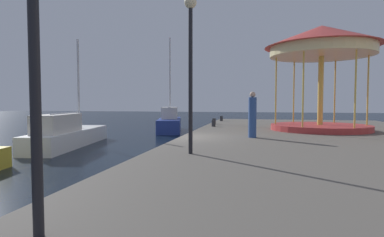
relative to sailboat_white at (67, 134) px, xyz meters
name	(u,v)px	position (x,y,z in m)	size (l,w,h in m)	color
ground_plane	(181,154)	(6.30, -1.09, -0.65)	(120.00, 120.00, 0.00)	black
quay_dock	(335,150)	(12.68, -1.09, -0.25)	(12.75, 29.78, 0.80)	#5B564F
sailboat_white	(67,134)	(0.00, 0.00, 0.00)	(2.73, 7.37, 5.80)	white
sailboat_blue	(170,122)	(2.83, 9.43, 0.09)	(2.97, 6.13, 7.48)	navy
carousel	(321,52)	(12.91, 3.46, 4.34)	(5.94, 5.94, 5.57)	#B23333
lamp_post_mid_promenade	(191,47)	(7.69, -5.56, 3.24)	(0.36, 0.36, 4.55)	black
bollard_center	(214,123)	(6.95, 4.83, 0.35)	(0.24, 0.24, 0.40)	#2D2D33
bollard_south	(221,118)	(6.78, 10.67, 0.35)	(0.24, 0.24, 0.40)	#2D2D33
bollard_north	(214,121)	(6.70, 6.87, 0.35)	(0.24, 0.24, 0.40)	#2D2D33
person_mid_promenade	(252,116)	(9.40, -0.86, 1.07)	(0.34, 0.34, 1.96)	#2D4C8C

